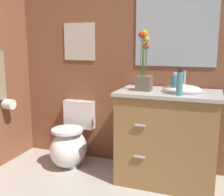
{
  "coord_description": "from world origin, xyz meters",
  "views": [
    {
      "loc": [
        0.64,
        -1.04,
        1.32
      ],
      "look_at": [
        -0.25,
        1.45,
        0.8
      ],
      "focal_mm": 44.25,
      "sensor_mm": 36.0,
      "label": 1
    }
  ],
  "objects": [
    {
      "name": "flower_vase",
      "position": [
        0.06,
        1.46,
        1.07
      ],
      "size": [
        0.14,
        0.14,
        0.55
      ],
      "color": "brown",
      "rests_on": "vanity_cabinet"
    },
    {
      "name": "wall_mirror",
      "position": [
        0.29,
        1.79,
        1.45
      ],
      "size": [
        0.8,
        0.01,
        0.7
      ],
      "primitive_type": "cube",
      "color": "#B2BCC6"
    },
    {
      "name": "wall_poster",
      "position": [
        -0.77,
        1.79,
        1.35
      ],
      "size": [
        0.37,
        0.01,
        0.41
      ],
      "primitive_type": "cube",
      "color": "beige"
    },
    {
      "name": "toilet",
      "position": [
        -0.77,
        1.52,
        0.24
      ],
      "size": [
        0.38,
        0.59,
        0.69
      ],
      "color": "white",
      "rests_on": "ground_plane"
    },
    {
      "name": "lotion_bottle",
      "position": [
        0.35,
        1.43,
        0.98
      ],
      "size": [
        0.07,
        0.07,
        0.18
      ],
      "color": "teal",
      "rests_on": "vanity_cabinet"
    },
    {
      "name": "toilet_paper_roll",
      "position": [
        -1.4,
        1.33,
        0.68
      ],
      "size": [
        0.11,
        0.11,
        0.11
      ],
      "primitive_type": "cylinder",
      "rotation": [
        0.0,
        1.57,
        0.0
      ],
      "color": "white"
    },
    {
      "name": "soap_bottle",
      "position": [
        0.4,
        1.32,
        0.99
      ],
      "size": [
        0.05,
        0.05,
        0.22
      ],
      "color": "teal",
      "rests_on": "vanity_cabinet"
    },
    {
      "name": "wall_back",
      "position": [
        0.2,
        1.82,
        1.25
      ],
      "size": [
        4.58,
        0.05,
        2.5
      ],
      "primitive_type": "cube",
      "color": "brown",
      "rests_on": "ground_plane"
    },
    {
      "name": "trash_bin",
      "position": [
        -0.17,
        1.52,
        0.14
      ],
      "size": [
        0.18,
        0.18,
        0.27
      ],
      "color": "#B7B7BC",
      "rests_on": "ground_plane"
    },
    {
      "name": "vanity_cabinet",
      "position": [
        0.29,
        1.5,
        0.46
      ],
      "size": [
        0.94,
        0.56,
        1.07
      ],
      "color": "#9E7242",
      "rests_on": "ground_plane"
    }
  ]
}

